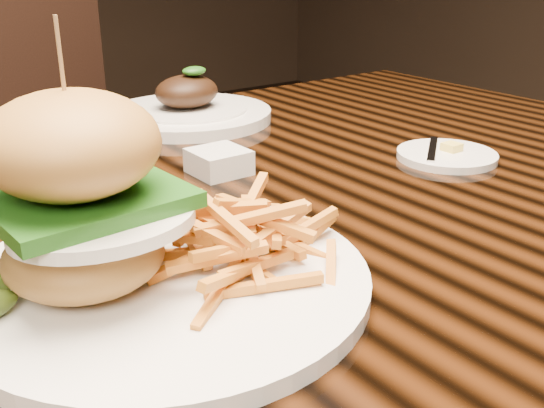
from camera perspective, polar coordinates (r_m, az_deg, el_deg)
dining_table at (r=0.73m, az=-8.82°, el=-5.79°), size 1.60×0.90×0.75m
burger_plate at (r=0.51m, az=-11.24°, el=-2.26°), size 0.34×0.34×0.22m
side_saucer at (r=0.88m, az=15.37°, el=4.25°), size 0.13×0.13×0.02m
ramekin at (r=0.80m, az=-4.79°, el=3.81°), size 0.07×0.07×0.03m
far_dish at (r=1.05m, az=-7.56°, el=8.31°), size 0.27×0.27×0.09m
chair_far at (r=1.61m, az=-18.73°, el=3.65°), size 0.56×0.56×0.95m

